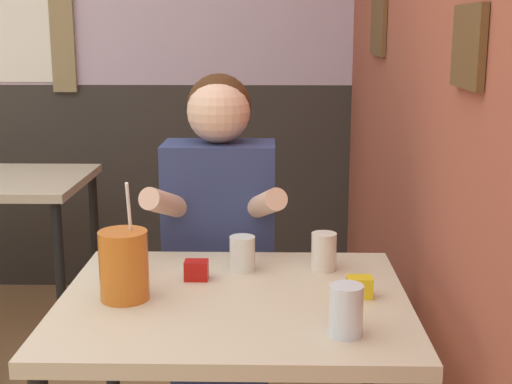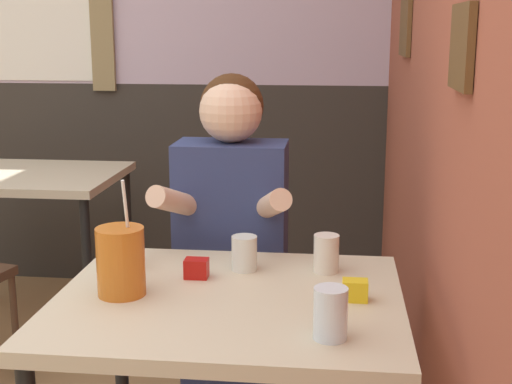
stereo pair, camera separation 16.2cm
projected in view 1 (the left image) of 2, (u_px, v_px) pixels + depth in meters
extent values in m
cube|color=#9E4C38|center=(405.00, 38.00, 2.38)|extent=(0.06, 4.51, 2.70)
cube|color=brown|center=(378.00, 21.00, 2.70)|extent=(0.02, 0.31, 0.26)
cube|color=brown|center=(468.00, 46.00, 1.47)|extent=(0.02, 0.21, 0.17)
cube|color=#332D28|center=(117.00, 187.00, 3.84)|extent=(5.50, 0.06, 1.10)
cube|color=beige|center=(234.00, 304.00, 1.71)|extent=(0.83, 0.71, 0.04)
cylinder|color=black|center=(113.00, 383.00, 2.10)|extent=(0.04, 0.04, 0.72)
cylinder|color=black|center=(61.00, 287.00, 2.89)|extent=(0.04, 0.04, 0.72)
cylinder|color=black|center=(96.00, 245.00, 3.45)|extent=(0.04, 0.04, 0.72)
cube|color=navy|center=(220.00, 232.00, 2.22)|extent=(0.34, 0.20, 0.56)
sphere|color=#472814|center=(219.00, 106.00, 2.15)|extent=(0.19, 0.19, 0.19)
sphere|color=beige|center=(218.00, 111.00, 2.13)|extent=(0.19, 0.19, 0.19)
cylinder|color=beige|center=(169.00, 204.00, 2.06)|extent=(0.14, 0.27, 0.15)
cylinder|color=beige|center=(263.00, 205.00, 2.05)|extent=(0.14, 0.27, 0.15)
cylinder|color=#C6661E|center=(124.00, 265.00, 1.67)|extent=(0.12, 0.12, 0.17)
cylinder|color=white|center=(129.00, 211.00, 1.64)|extent=(0.01, 0.04, 0.14)
cylinder|color=silver|center=(120.00, 251.00, 1.87)|extent=(0.08, 0.08, 0.11)
cylinder|color=silver|center=(242.00, 254.00, 1.88)|extent=(0.07, 0.07, 0.09)
cylinder|color=silver|center=(324.00, 251.00, 1.89)|extent=(0.07, 0.07, 0.10)
cylinder|color=silver|center=(346.00, 310.00, 1.48)|extent=(0.07, 0.07, 0.11)
cube|color=#B7140F|center=(196.00, 270.00, 1.82)|extent=(0.06, 0.04, 0.05)
cube|color=yellow|center=(360.00, 287.00, 1.70)|extent=(0.06, 0.04, 0.05)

